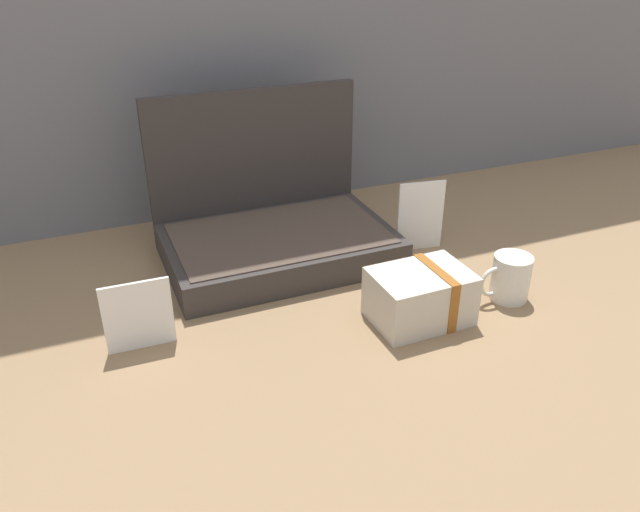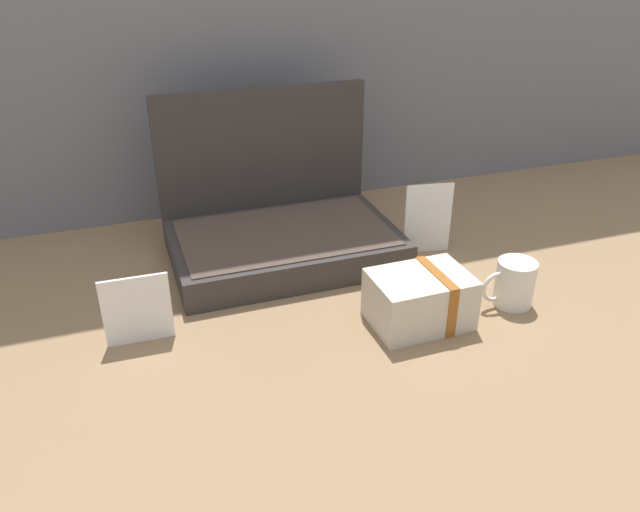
{
  "view_description": "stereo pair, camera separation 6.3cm",
  "coord_description": "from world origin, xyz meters",
  "px_view_note": "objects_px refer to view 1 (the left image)",
  "views": [
    {
      "loc": [
        -0.42,
        -1.02,
        0.7
      ],
      "look_at": [
        -0.01,
        -0.02,
        0.12
      ],
      "focal_mm": 34.95,
      "sensor_mm": 36.0,
      "label": 1
    },
    {
      "loc": [
        -0.36,
        -1.04,
        0.7
      ],
      "look_at": [
        -0.01,
        -0.02,
        0.12
      ],
      "focal_mm": 34.95,
      "sensor_mm": 36.0,
      "label": 2
    }
  ],
  "objects_px": {
    "coffee_mug": "(510,278)",
    "info_card_left": "(138,316)",
    "poster_card_right": "(420,216)",
    "open_suitcase": "(273,224)",
    "cream_toiletry_bag": "(421,296)"
  },
  "relations": [
    {
      "from": "cream_toiletry_bag",
      "to": "info_card_left",
      "type": "height_order",
      "value": "info_card_left"
    },
    {
      "from": "poster_card_right",
      "to": "cream_toiletry_bag",
      "type": "bearing_deg",
      "value": -111.37
    },
    {
      "from": "info_card_left",
      "to": "cream_toiletry_bag",
      "type": "bearing_deg",
      "value": -10.97
    },
    {
      "from": "info_card_left",
      "to": "poster_card_right",
      "type": "height_order",
      "value": "poster_card_right"
    },
    {
      "from": "info_card_left",
      "to": "open_suitcase",
      "type": "bearing_deg",
      "value": 38.73
    },
    {
      "from": "info_card_left",
      "to": "poster_card_right",
      "type": "distance_m",
      "value": 0.7
    },
    {
      "from": "info_card_left",
      "to": "coffee_mug",
      "type": "bearing_deg",
      "value": -7.78
    },
    {
      "from": "open_suitcase",
      "to": "cream_toiletry_bag",
      "type": "bearing_deg",
      "value": -65.0
    },
    {
      "from": "cream_toiletry_bag",
      "to": "open_suitcase",
      "type": "bearing_deg",
      "value": 115.0
    },
    {
      "from": "coffee_mug",
      "to": "info_card_left",
      "type": "relative_size",
      "value": 0.85
    },
    {
      "from": "open_suitcase",
      "to": "coffee_mug",
      "type": "bearing_deg",
      "value": -44.76
    },
    {
      "from": "cream_toiletry_bag",
      "to": "poster_card_right",
      "type": "bearing_deg",
      "value": 60.09
    },
    {
      "from": "open_suitcase",
      "to": "coffee_mug",
      "type": "xyz_separation_m",
      "value": [
        0.39,
        -0.39,
        -0.03
      ]
    },
    {
      "from": "poster_card_right",
      "to": "coffee_mug",
      "type": "bearing_deg",
      "value": -69.91
    },
    {
      "from": "coffee_mug",
      "to": "info_card_left",
      "type": "distance_m",
      "value": 0.75
    }
  ]
}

